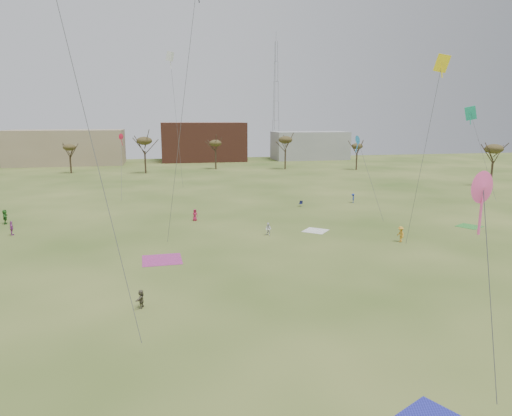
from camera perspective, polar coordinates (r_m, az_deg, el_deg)
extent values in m
plane|color=#2D4816|center=(30.51, 4.71, -14.56)|extent=(260.00, 260.00, 0.00)
imported|color=brown|center=(33.83, -14.22, -10.98)|extent=(0.76, 1.31, 1.34)
imported|color=gold|center=(51.96, 17.68, -3.15)|extent=(0.70, 1.14, 1.72)
imported|color=#A3449A|center=(59.37, -28.32, -2.24)|extent=(0.78, 1.06, 1.67)
imported|color=white|center=(52.28, 1.56, -2.66)|extent=(0.90, 0.91, 1.48)
imported|color=#2A6A23|center=(66.20, -28.96, -0.97)|extent=(0.88, 1.78, 1.83)
imported|color=#A51C42|center=(60.23, -7.67, -0.87)|extent=(0.89, 0.75, 1.55)
imported|color=navy|center=(74.15, 12.06, 1.22)|extent=(0.88, 1.10, 1.48)
cube|color=white|center=(54.97, 7.47, -2.85)|extent=(3.68, 3.68, 0.03)
cube|color=#A2327B|center=(44.43, -11.71, -6.39)|extent=(3.82, 3.82, 0.03)
cube|color=#328932|center=(62.63, 25.16, -2.10)|extent=(3.52, 3.52, 0.03)
cube|color=#131735|center=(69.82, 5.61, 0.54)|extent=(0.70, 0.70, 0.04)
cube|color=#131735|center=(69.99, 5.68, 0.75)|extent=(0.48, 0.41, 0.44)
cylinder|color=#4C4C51|center=(26.17, -19.38, 5.58)|extent=(3.98, 3.20, 20.14)
cube|color=silver|center=(84.29, -10.74, 18.19)|extent=(0.92, 0.92, 1.58)
cube|color=silver|center=(84.18, -10.71, 17.57)|extent=(0.08, 0.08, 2.37)
cylinder|color=#4C4C51|center=(83.23, -9.92, 10.40)|extent=(1.55, 0.89, 22.92)
cone|color=#DE4687|center=(22.10, 26.61, 2.34)|extent=(1.44, 0.10, 1.44)
cube|color=#DE4687|center=(22.24, 26.40, 0.00)|extent=(0.08, 0.08, 2.36)
cylinder|color=#4C4C51|center=(22.66, 27.30, -9.81)|extent=(0.39, 1.80, 9.39)
cylinder|color=#4C4C51|center=(45.02, -9.33, 10.93)|extent=(3.57, 1.38, 24.51)
cone|color=#2687D8|center=(57.90, 12.65, 8.36)|extent=(1.06, 0.08, 1.06)
cube|color=#2687D8|center=(57.94, 12.62, 7.69)|extent=(0.08, 0.08, 1.73)
cylinder|color=#4C4C51|center=(57.51, 14.18, 3.38)|extent=(2.53, 3.02, 9.78)
cube|color=#199B83|center=(78.98, 25.33, 10.69)|extent=(1.12, 1.12, 2.19)
cube|color=#199B83|center=(78.98, 25.28, 10.14)|extent=(0.08, 0.08, 1.97)
cylinder|color=#4C4C51|center=(78.15, 26.62, 5.76)|extent=(2.48, 4.53, 13.14)
cube|color=yellow|center=(46.52, 22.30, 16.45)|extent=(0.81, 0.81, 1.60)
cube|color=yellow|center=(46.47, 22.24, 15.76)|extent=(0.08, 0.08, 1.44)
cylinder|color=#4C4C51|center=(46.51, 20.22, 5.92)|extent=(1.70, 1.36, 17.26)
cone|color=#B9132F|center=(76.09, -16.56, 8.58)|extent=(0.98, 0.07, 0.98)
cube|color=#B9132F|center=(76.11, -16.53, 8.11)|extent=(0.08, 0.08, 1.61)
cylinder|color=#4C4C51|center=(73.90, -16.54, 4.82)|extent=(0.10, 5.10, 9.52)
cylinder|color=#3A2B1E|center=(120.89, -22.23, 5.08)|extent=(0.40, 0.40, 4.32)
ellipsoid|color=#473D1E|center=(120.58, -22.37, 7.05)|extent=(3.02, 3.02, 1.58)
cylinder|color=#3A2B1E|center=(114.89, -13.72, 5.58)|extent=(0.40, 0.40, 5.40)
ellipsoid|color=#473D1E|center=(114.53, -13.84, 8.18)|extent=(3.78, 3.78, 1.98)
cylinder|color=#3A2B1E|center=(121.63, -5.07, 5.98)|extent=(0.40, 0.40, 4.68)
ellipsoid|color=#473D1E|center=(121.31, -5.11, 8.11)|extent=(3.28, 3.28, 1.72)
cylinder|color=#3A2B1E|center=(121.10, 3.68, 6.12)|extent=(0.40, 0.40, 5.28)
ellipsoid|color=#473D1E|center=(120.76, 3.71, 8.53)|extent=(3.70, 3.70, 1.94)
cylinder|color=#3A2B1E|center=(122.52, 12.49, 5.68)|extent=(0.40, 0.40, 4.20)
ellipsoid|color=#473D1E|center=(122.22, 12.57, 7.58)|extent=(2.94, 2.94, 1.54)
cylinder|color=#3A2B1E|center=(101.67, 27.45, 3.86)|extent=(0.40, 0.40, 5.04)
ellipsoid|color=#473D1E|center=(101.27, 27.70, 6.59)|extent=(3.53, 3.53, 1.85)
cube|color=#937F60|center=(144.15, -22.65, 7.03)|extent=(32.00, 14.00, 10.00)
cube|color=brown|center=(147.08, -6.68, 8.27)|extent=(26.00, 16.00, 12.00)
cube|color=gray|center=(152.33, 6.75, 7.80)|extent=(24.00, 12.00, 9.00)
cylinder|color=#9EA3A8|center=(156.34, 2.79, 13.26)|extent=(0.16, 0.16, 38.00)
cylinder|color=#9EA3A8|center=(156.77, 2.23, 13.26)|extent=(0.16, 0.16, 38.00)
cylinder|color=#9EA3A8|center=(155.26, 2.37, 13.28)|extent=(0.16, 0.16, 38.00)
cylinder|color=#9EA3A8|center=(158.21, 2.53, 20.71)|extent=(0.10, 0.10, 3.00)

